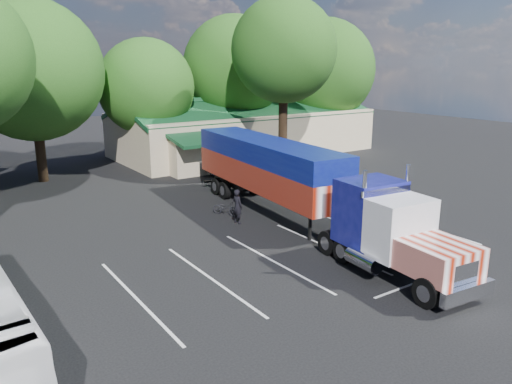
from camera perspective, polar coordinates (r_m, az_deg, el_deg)
ground at (r=27.17m, az=-5.47°, el=-3.90°), size 120.00×120.00×0.00m
event_hall at (r=48.53m, az=-1.53°, el=7.06°), size 24.20×14.12×5.55m
tree_row_c at (r=39.51m, az=-24.27°, el=12.56°), size 10.00×10.00×13.05m
tree_row_d at (r=43.37m, az=-12.45°, el=11.63°), size 8.00×8.00×10.60m
tree_row_e at (r=47.88m, az=-2.48°, el=14.00°), size 9.60×9.60×12.90m
tree_row_f at (r=52.95m, az=7.73°, el=13.63°), size 10.40×10.40×13.00m
tree_near_right at (r=39.21m, az=3.21°, el=15.87°), size 8.00×8.00×13.50m
semi_truck at (r=27.00m, az=4.17°, el=1.53°), size 4.72×21.28×4.43m
woman at (r=27.30m, az=-2.14°, el=-1.65°), size 0.55×0.75×1.91m
bicycle at (r=28.90m, az=-3.54°, el=-1.83°), size 1.26×1.71×0.86m
silver_sedan at (r=39.64m, az=-2.82°, el=3.14°), size 4.41×1.74×1.43m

